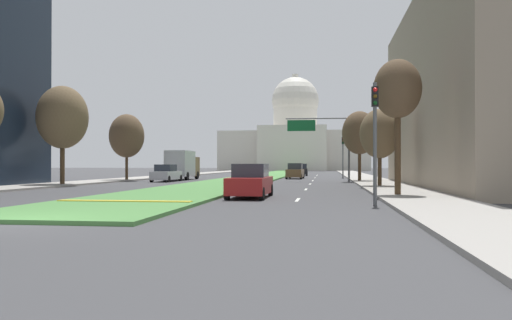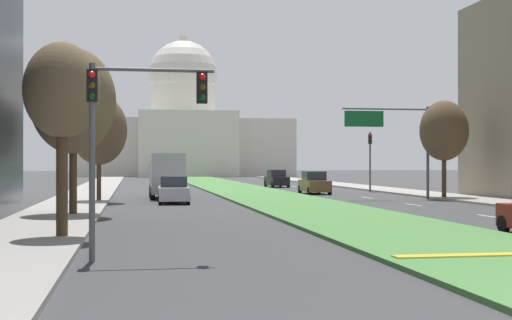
{
  "view_description": "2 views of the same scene",
  "coord_description": "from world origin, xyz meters",
  "px_view_note": "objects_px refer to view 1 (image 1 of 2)",
  "views": [
    {
      "loc": [
        8.6,
        -13.59,
        1.75
      ],
      "look_at": [
        1.08,
        41.07,
        2.19
      ],
      "focal_mm": 35.75,
      "sensor_mm": 36.0,
      "label": 1
    },
    {
      "loc": [
        -9.59,
        -10.27,
        2.61
      ],
      "look_at": [
        -0.74,
        41.48,
        2.75
      ],
      "focal_mm": 50.4,
      "sensor_mm": 36.0,
      "label": 2
    }
  ],
  "objects_px": {
    "sedan_midblock": "(166,174)",
    "sedan_far_horizon": "(301,170)",
    "street_tree_left_mid": "(62,118)",
    "overhead_guide_sign": "(324,135)",
    "street_tree_right_far": "(359,133)",
    "box_truck_delivery": "(182,165)",
    "sedan_distant": "(295,172)",
    "street_tree_left_far": "(127,136)",
    "capitol_building": "(295,141)",
    "traffic_light_near_right": "(375,127)",
    "traffic_light_far_right": "(343,151)",
    "sedan_lead_stopped": "(250,182)",
    "street_tree_right_near": "(397,90)",
    "street_tree_right_mid": "(380,134)"
  },
  "relations": [
    {
      "from": "street_tree_left_mid",
      "to": "box_truck_delivery",
      "type": "relative_size",
      "value": 1.26
    },
    {
      "from": "street_tree_right_near",
      "to": "sedan_lead_stopped",
      "type": "distance_m",
      "value": 9.18
    },
    {
      "from": "street_tree_right_mid",
      "to": "box_truck_delivery",
      "type": "bearing_deg",
      "value": 140.48
    },
    {
      "from": "street_tree_right_near",
      "to": "box_truck_delivery",
      "type": "xyz_separation_m",
      "value": [
        -19.59,
        27.28,
        -3.98
      ]
    },
    {
      "from": "sedan_midblock",
      "to": "sedan_far_horizon",
      "type": "height_order",
      "value": "sedan_far_horizon"
    },
    {
      "from": "sedan_far_horizon",
      "to": "capitol_building",
      "type": "bearing_deg",
      "value": 94.24
    },
    {
      "from": "sedan_distant",
      "to": "street_tree_right_mid",
      "type": "bearing_deg",
      "value": -70.81
    },
    {
      "from": "street_tree_left_mid",
      "to": "box_truck_delivery",
      "type": "distance_m",
      "value": 17.73
    },
    {
      "from": "street_tree_right_far",
      "to": "sedan_distant",
      "type": "relative_size",
      "value": 1.46
    },
    {
      "from": "street_tree_right_far",
      "to": "sedan_midblock",
      "type": "bearing_deg",
      "value": -174.58
    },
    {
      "from": "sedan_lead_stopped",
      "to": "overhead_guide_sign",
      "type": "bearing_deg",
      "value": 81.49
    },
    {
      "from": "box_truck_delivery",
      "to": "overhead_guide_sign",
      "type": "bearing_deg",
      "value": -13.96
    },
    {
      "from": "traffic_light_far_right",
      "to": "sedan_midblock",
      "type": "relative_size",
      "value": 1.13
    },
    {
      "from": "street_tree_left_mid",
      "to": "sedan_far_horizon",
      "type": "bearing_deg",
      "value": 65.13
    },
    {
      "from": "street_tree_right_far",
      "to": "street_tree_right_near",
      "type": "bearing_deg",
      "value": -88.73
    },
    {
      "from": "street_tree_left_far",
      "to": "sedan_midblock",
      "type": "distance_m",
      "value": 6.2
    },
    {
      "from": "overhead_guide_sign",
      "to": "street_tree_right_far",
      "type": "height_order",
      "value": "street_tree_right_far"
    },
    {
      "from": "street_tree_left_mid",
      "to": "street_tree_left_far",
      "type": "xyz_separation_m",
      "value": [
        0.65,
        11.72,
        -0.85
      ]
    },
    {
      "from": "street_tree_left_mid",
      "to": "street_tree_right_far",
      "type": "bearing_deg",
      "value": 26.59
    },
    {
      "from": "traffic_light_near_right",
      "to": "street_tree_left_mid",
      "type": "distance_m",
      "value": 28.42
    },
    {
      "from": "sedan_midblock",
      "to": "box_truck_delivery",
      "type": "distance_m",
      "value": 6.23
    },
    {
      "from": "traffic_light_far_right",
      "to": "box_truck_delivery",
      "type": "xyz_separation_m",
      "value": [
        -17.89,
        -8.01,
        -1.64
      ]
    },
    {
      "from": "overhead_guide_sign",
      "to": "box_truck_delivery",
      "type": "bearing_deg",
      "value": 166.04
    },
    {
      "from": "street_tree_right_near",
      "to": "sedan_midblock",
      "type": "distance_m",
      "value": 29.12
    },
    {
      "from": "sedan_far_horizon",
      "to": "box_truck_delivery",
      "type": "xyz_separation_m",
      "value": [
        -12.22,
        -21.04,
        0.84
      ]
    },
    {
      "from": "traffic_light_near_right",
      "to": "street_tree_left_mid",
      "type": "xyz_separation_m",
      "value": [
        -23.08,
        16.45,
        2.18
      ]
    },
    {
      "from": "traffic_light_near_right",
      "to": "sedan_far_horizon",
      "type": "bearing_deg",
      "value": 95.99
    },
    {
      "from": "capitol_building",
      "to": "sedan_distant",
      "type": "distance_m",
      "value": 83.35
    },
    {
      "from": "street_tree_left_far",
      "to": "sedan_distant",
      "type": "height_order",
      "value": "street_tree_left_far"
    },
    {
      "from": "street_tree_right_near",
      "to": "street_tree_right_mid",
      "type": "bearing_deg",
      "value": 89.02
    },
    {
      "from": "capitol_building",
      "to": "street_tree_right_near",
      "type": "distance_m",
      "value": 116.22
    },
    {
      "from": "street_tree_right_mid",
      "to": "sedan_far_horizon",
      "type": "xyz_separation_m",
      "value": [
        -7.56,
        37.36,
        -3.15
      ]
    },
    {
      "from": "street_tree_right_mid",
      "to": "sedan_distant",
      "type": "relative_size",
      "value": 1.24
    },
    {
      "from": "street_tree_left_mid",
      "to": "sedan_far_horizon",
      "type": "height_order",
      "value": "street_tree_left_mid"
    },
    {
      "from": "box_truck_delivery",
      "to": "street_tree_right_near",
      "type": "bearing_deg",
      "value": -54.31
    },
    {
      "from": "capitol_building",
      "to": "sedan_distant",
      "type": "height_order",
      "value": "capitol_building"
    },
    {
      "from": "traffic_light_near_right",
      "to": "street_tree_left_mid",
      "type": "bearing_deg",
      "value": 144.52
    },
    {
      "from": "traffic_light_near_right",
      "to": "sedan_midblock",
      "type": "height_order",
      "value": "traffic_light_near_right"
    },
    {
      "from": "sedan_lead_stopped",
      "to": "sedan_far_horizon",
      "type": "relative_size",
      "value": 1.04
    },
    {
      "from": "traffic_light_far_right",
      "to": "sedan_midblock",
      "type": "height_order",
      "value": "traffic_light_far_right"
    },
    {
      "from": "street_tree_right_near",
      "to": "traffic_light_near_right",
      "type": "bearing_deg",
      "value": -106.66
    },
    {
      "from": "sedan_midblock",
      "to": "capitol_building",
      "type": "bearing_deg",
      "value": 85.7
    },
    {
      "from": "street_tree_right_near",
      "to": "box_truck_delivery",
      "type": "bearing_deg",
      "value": 125.69
    },
    {
      "from": "overhead_guide_sign",
      "to": "sedan_distant",
      "type": "height_order",
      "value": "overhead_guide_sign"
    },
    {
      "from": "street_tree_right_near",
      "to": "capitol_building",
      "type": "bearing_deg",
      "value": 96.1
    },
    {
      "from": "street_tree_left_mid",
      "to": "sedan_distant",
      "type": "height_order",
      "value": "street_tree_left_mid"
    },
    {
      "from": "sedan_lead_stopped",
      "to": "capitol_building",
      "type": "bearing_deg",
      "value": 92.3
    },
    {
      "from": "capitol_building",
      "to": "traffic_light_far_right",
      "type": "xyz_separation_m",
      "value": [
        10.65,
        -80.25,
        -5.0
      ]
    },
    {
      "from": "sedan_distant",
      "to": "traffic_light_near_right",
      "type": "bearing_deg",
      "value": -81.6
    },
    {
      "from": "street_tree_left_far",
      "to": "box_truck_delivery",
      "type": "height_order",
      "value": "street_tree_left_far"
    }
  ]
}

